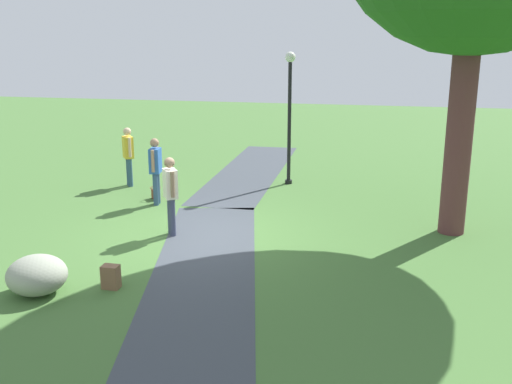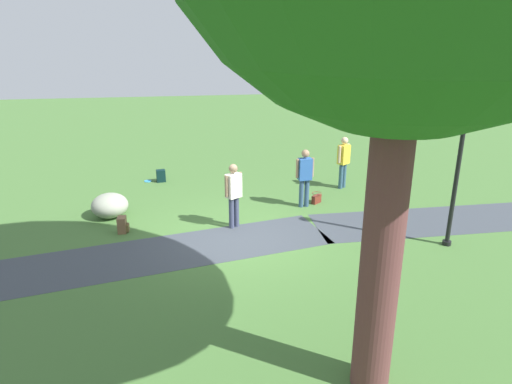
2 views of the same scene
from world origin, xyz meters
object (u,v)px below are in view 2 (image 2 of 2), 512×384
passerby_on_path (344,159)px  handbag_on_grass (316,198)px  man_near_boulder (234,191)px  lamp_post (460,152)px  spare_backpack_on_lawn (161,176)px  frisbee_on_grass (148,181)px  lawn_boulder (110,205)px  backpack_by_boulder (123,225)px  woman_with_handbag (305,174)px

passerby_on_path → handbag_on_grass: 1.83m
man_near_boulder → passerby_on_path: size_ratio=1.02×
lamp_post → spare_backpack_on_lawn: 9.10m
passerby_on_path → frisbee_on_grass: passerby_on_path is taller
lawn_boulder → backpack_by_boulder: lawn_boulder is taller
man_near_boulder → backpack_by_boulder: size_ratio=4.14×
man_near_boulder → passerby_on_path: man_near_boulder is taller
woman_with_handbag → man_near_boulder: 2.37m
handbag_on_grass → frisbee_on_grass: 5.63m
man_near_boulder → passerby_on_path: bearing=-145.3°
man_near_boulder → handbag_on_grass: bearing=-151.9°
man_near_boulder → passerby_on_path: 4.44m
lamp_post → frisbee_on_grass: 9.52m
passerby_on_path → backpack_by_boulder: (6.40, 2.45, -0.74)m
man_near_boulder → handbag_on_grass: (-2.51, -1.34, -0.82)m
passerby_on_path → man_near_boulder: bearing=34.7°
man_near_boulder → spare_backpack_on_lawn: size_ratio=4.14×
passerby_on_path → frisbee_on_grass: bearing=-14.1°
man_near_boulder → spare_backpack_on_lawn: bearing=-63.4°
lawn_boulder → handbag_on_grass: lawn_boulder is taller
woman_with_handbag → frisbee_on_grass: woman_with_handbag is taller
lamp_post → handbag_on_grass: (2.30, -3.07, -2.09)m
lamp_post → man_near_boulder: size_ratio=2.19×
lawn_boulder → lamp_post: bearing=160.2°
backpack_by_boulder → frisbee_on_grass: bearing=-94.7°
lawn_boulder → handbag_on_grass: size_ratio=3.06×
woman_with_handbag → spare_backpack_on_lawn: (4.07, -2.83, -0.76)m
passerby_on_path → backpack_by_boulder: passerby_on_path is taller
passerby_on_path → frisbee_on_grass: 6.33m
woman_with_handbag → passerby_on_path: size_ratio=1.02×
spare_backpack_on_lawn → frisbee_on_grass: size_ratio=1.72×
handbag_on_grass → lamp_post: bearing=126.8°
backpack_by_boulder → man_near_boulder: bearing=178.4°
woman_with_handbag → man_near_boulder: size_ratio=1.00×
spare_backpack_on_lawn → lamp_post: bearing=140.0°
lawn_boulder → passerby_on_path: 7.01m
passerby_on_path → backpack_by_boulder: 6.90m
lawn_boulder → man_near_boulder: bearing=160.2°
woman_with_handbag → lamp_post: bearing=133.5°
handbag_on_grass → backpack_by_boulder: backpack_by_boulder is taller
lamp_post → backpack_by_boulder: 8.03m
handbag_on_grass → frisbee_on_grass: size_ratio=1.65×
lamp_post → handbag_on_grass: bearing=-53.2°
backpack_by_boulder → lamp_post: bearing=166.5°
passerby_on_path → backpack_by_boulder: size_ratio=4.05×
lamp_post → lawn_boulder: 8.71m
lamp_post → spare_backpack_on_lawn: lamp_post is taller
lawn_boulder → passerby_on_path: passerby_on_path is taller
woman_with_handbag → spare_backpack_on_lawn: size_ratio=4.12×
frisbee_on_grass → passerby_on_path: bearing=165.9°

